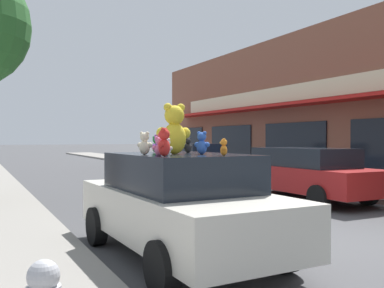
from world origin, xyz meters
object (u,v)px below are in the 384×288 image
teddy_bear_blue (202,143)px  teddy_bear_pink (159,146)px  teddy_bear_red (164,143)px  teddy_bear_purple (158,145)px  teddy_bear_black (188,145)px  parked_car_far_center (303,172)px  teddy_bear_green (156,144)px  plush_art_car (179,203)px  teddy_bear_giant (174,130)px  teddy_bear_orange (224,147)px  parked_car_far_right (198,162)px  teddy_bear_white (167,147)px  teddy_bear_cream (145,144)px

teddy_bear_blue → teddy_bear_pink: size_ratio=1.30×
teddy_bear_red → teddy_bear_purple: bearing=-157.8°
teddy_bear_black → parked_car_far_center: (5.24, 3.33, -0.82)m
teddy_bear_green → teddy_bear_blue: (0.25, -1.08, 0.03)m
plush_art_car → parked_car_far_center: 6.58m
teddy_bear_green → teddy_bear_purple: (-0.31, -0.85, 0.01)m
teddy_bear_giant → teddy_bear_black: teddy_bear_giant is taller
teddy_bear_purple → teddy_bear_pink: (-0.20, -0.50, -0.01)m
teddy_bear_orange → teddy_bear_black: size_ratio=0.93×
teddy_bear_giant → parked_car_far_right: size_ratio=0.18×
teddy_bear_white → teddy_bear_black: size_ratio=0.94×
teddy_bear_orange → teddy_bear_red: size_ratio=0.63×
teddy_bear_orange → teddy_bear_green: size_ratio=0.85×
teddy_bear_giant → teddy_bear_orange: size_ratio=3.21×
teddy_bear_giant → teddy_bear_red: bearing=55.6°
teddy_bear_giant → teddy_bear_green: bearing=-95.5°
teddy_bear_orange → teddy_bear_green: bearing=-146.8°
teddy_bear_white → parked_car_far_center: bearing=-80.7°
teddy_bear_green → teddy_bear_white: teddy_bear_green is taller
plush_art_car → teddy_bear_red: 1.26m
teddy_bear_cream → teddy_bear_white: size_ratio=1.41×
teddy_bear_orange → teddy_bear_black: (0.05, 1.13, 0.01)m
plush_art_car → teddy_bear_pink: 1.14m
teddy_bear_blue → teddy_bear_red: 0.88m
teddy_bear_red → parked_car_far_right: size_ratio=0.09×
teddy_bear_giant → teddy_bear_blue: (0.33, -0.20, -0.19)m
teddy_bear_blue → teddy_bear_black: bearing=-42.0°
plush_art_car → teddy_bear_orange: 1.21m
teddy_bear_pink → parked_car_far_right: 12.06m
teddy_bear_blue → teddy_bear_black: size_ratio=1.35×
teddy_bear_giant → teddy_bear_green: 0.90m
teddy_bear_green → parked_car_far_center: 6.27m
teddy_bear_purple → teddy_bear_pink: bearing=114.1°
teddy_bear_giant → teddy_bear_red: 0.80m
parked_car_far_center → teddy_bear_giant: bearing=-146.8°
teddy_bear_giant → teddy_bear_blue: bearing=148.0°
teddy_bear_purple → parked_car_far_right: bearing=-74.9°
teddy_bear_white → parked_car_far_right: size_ratio=0.06×
plush_art_car → teddy_bear_black: size_ratio=17.26×
teddy_bear_black → teddy_bear_blue: bearing=69.5°
teddy_bear_white → teddy_bear_red: (-0.15, -0.25, 0.06)m
teddy_bear_red → teddy_bear_orange: bearing=118.6°
teddy_bear_giant → parked_car_far_right: (5.62, 9.91, -1.06)m
teddy_bear_giant → teddy_bear_pink: teddy_bear_giant is taller
plush_art_car → teddy_bear_pink: bearing=-135.8°
teddy_bear_giant → teddy_bear_blue: 0.43m
teddy_bear_orange → teddy_bear_purple: bearing=-120.6°
teddy_bear_green → teddy_bear_black: 0.61m
teddy_bear_red → parked_car_far_right: teddy_bear_red is taller
teddy_bear_purple → teddy_bear_orange: bearing=170.7°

